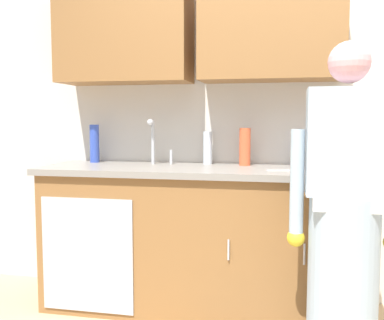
{
  "coord_description": "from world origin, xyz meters",
  "views": [
    {
      "loc": [
        0.04,
        -2.13,
        1.25
      ],
      "look_at": [
        -0.51,
        0.55,
        1.0
      ],
      "focal_mm": 41.79,
      "sensor_mm": 36.0,
      "label": 1
    }
  ],
  "objects_px": {
    "sink": "(153,168)",
    "bottle_dish_liquid": "(208,148)",
    "bottle_soap": "(245,147)",
    "bottle_water_tall": "(95,144)",
    "person_at_sink": "(344,233)",
    "knife_on_counter": "(286,170)",
    "bottle_water_short": "(323,146)",
    "cup_by_sink": "(298,160)"
  },
  "relations": [
    {
      "from": "sink",
      "to": "bottle_dish_liquid",
      "type": "height_order",
      "value": "sink"
    },
    {
      "from": "bottle_soap",
      "to": "bottle_water_tall",
      "type": "distance_m",
      "value": 1.08
    },
    {
      "from": "person_at_sink",
      "to": "bottle_dish_liquid",
      "type": "distance_m",
      "value": 1.19
    },
    {
      "from": "sink",
      "to": "bottle_dish_liquid",
      "type": "relative_size",
      "value": 2.21
    },
    {
      "from": "person_at_sink",
      "to": "knife_on_counter",
      "type": "distance_m",
      "value": 0.61
    },
    {
      "from": "bottle_water_tall",
      "to": "knife_on_counter",
      "type": "bearing_deg",
      "value": -11.19
    },
    {
      "from": "sink",
      "to": "bottle_water_tall",
      "type": "xyz_separation_m",
      "value": [
        -0.49,
        0.17,
        0.15
      ]
    },
    {
      "from": "knife_on_counter",
      "to": "person_at_sink",
      "type": "bearing_deg",
      "value": 106.8
    },
    {
      "from": "person_at_sink",
      "to": "bottle_water_short",
      "type": "xyz_separation_m",
      "value": [
        -0.05,
        0.79,
        0.38
      ]
    },
    {
      "from": "bottle_water_tall",
      "to": "sink",
      "type": "bearing_deg",
      "value": -19.41
    },
    {
      "from": "person_at_sink",
      "to": "bottle_dish_liquid",
      "type": "relative_size",
      "value": 7.15
    },
    {
      "from": "sink",
      "to": "bottle_water_short",
      "type": "relative_size",
      "value": 1.88
    },
    {
      "from": "sink",
      "to": "bottle_dish_liquid",
      "type": "bearing_deg",
      "value": 31.57
    },
    {
      "from": "bottle_water_short",
      "to": "bottle_soap",
      "type": "bearing_deg",
      "value": -174.96
    },
    {
      "from": "person_at_sink",
      "to": "cup_by_sink",
      "type": "xyz_separation_m",
      "value": [
        -0.2,
        0.77,
        0.29
      ]
    },
    {
      "from": "bottle_water_short",
      "to": "bottle_dish_liquid",
      "type": "height_order",
      "value": "bottle_water_short"
    },
    {
      "from": "cup_by_sink",
      "to": "bottle_dish_liquid",
      "type": "bearing_deg",
      "value": 178.51
    },
    {
      "from": "bottle_dish_liquid",
      "to": "knife_on_counter",
      "type": "height_order",
      "value": "bottle_dish_liquid"
    },
    {
      "from": "bottle_soap",
      "to": "cup_by_sink",
      "type": "bearing_deg",
      "value": 4.41
    },
    {
      "from": "bottle_dish_liquid",
      "to": "bottle_water_tall",
      "type": "height_order",
      "value": "bottle_water_tall"
    },
    {
      "from": "bottle_dish_liquid",
      "to": "knife_on_counter",
      "type": "xyz_separation_m",
      "value": [
        0.53,
        -0.3,
        -0.11
      ]
    },
    {
      "from": "cup_by_sink",
      "to": "sink",
      "type": "bearing_deg",
      "value": -168.6
    },
    {
      "from": "bottle_water_tall",
      "to": "cup_by_sink",
      "type": "bearing_deg",
      "value": 0.79
    },
    {
      "from": "sink",
      "to": "bottle_soap",
      "type": "height_order",
      "value": "sink"
    },
    {
      "from": "bottle_water_tall",
      "to": "cup_by_sink",
      "type": "relative_size",
      "value": 3.35
    },
    {
      "from": "cup_by_sink",
      "to": "knife_on_counter",
      "type": "bearing_deg",
      "value": -105.35
    },
    {
      "from": "knife_on_counter",
      "to": "bottle_dish_liquid",
      "type": "bearing_deg",
      "value": -43.34
    },
    {
      "from": "person_at_sink",
      "to": "bottle_dish_liquid",
      "type": "height_order",
      "value": "person_at_sink"
    },
    {
      "from": "bottle_water_short",
      "to": "bottle_dish_liquid",
      "type": "xyz_separation_m",
      "value": [
        -0.77,
        -0.0,
        -0.02
      ]
    },
    {
      "from": "bottle_soap",
      "to": "bottle_dish_liquid",
      "type": "bearing_deg",
      "value": 170.63
    },
    {
      "from": "person_at_sink",
      "to": "bottle_soap",
      "type": "xyz_separation_m",
      "value": [
        -0.55,
        0.74,
        0.37
      ]
    },
    {
      "from": "bottle_water_short",
      "to": "bottle_water_tall",
      "type": "bearing_deg",
      "value": -178.65
    },
    {
      "from": "knife_on_counter",
      "to": "sink",
      "type": "bearing_deg",
      "value": -19.97
    },
    {
      "from": "bottle_dish_liquid",
      "to": "sink",
      "type": "bearing_deg",
      "value": -148.43
    },
    {
      "from": "sink",
      "to": "bottle_soap",
      "type": "distance_m",
      "value": 0.64
    },
    {
      "from": "cup_by_sink",
      "to": "knife_on_counter",
      "type": "xyz_separation_m",
      "value": [
        -0.08,
        -0.29,
        -0.04
      ]
    },
    {
      "from": "bottle_soap",
      "to": "person_at_sink",
      "type": "bearing_deg",
      "value": -53.25
    },
    {
      "from": "bottle_water_tall",
      "to": "bottle_soap",
      "type": "bearing_deg",
      "value": -0.38
    },
    {
      "from": "cup_by_sink",
      "to": "knife_on_counter",
      "type": "height_order",
      "value": "cup_by_sink"
    },
    {
      "from": "bottle_soap",
      "to": "bottle_water_tall",
      "type": "xyz_separation_m",
      "value": [
        -1.08,
        0.01,
        0.01
      ]
    },
    {
      "from": "bottle_water_short",
      "to": "knife_on_counter",
      "type": "height_order",
      "value": "bottle_water_short"
    },
    {
      "from": "bottle_dish_liquid",
      "to": "knife_on_counter",
      "type": "bearing_deg",
      "value": -29.73
    }
  ]
}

